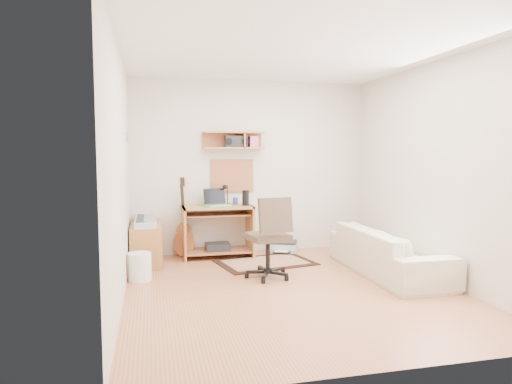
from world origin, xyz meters
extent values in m
cube|color=#BC754E|center=(0.00, 0.00, -0.01)|extent=(3.60, 4.00, 0.01)
cube|color=white|center=(0.00, 0.00, 2.60)|extent=(3.60, 4.00, 0.01)
cube|color=beige|center=(0.00, 2.00, 1.30)|extent=(3.60, 0.01, 2.60)
cube|color=beige|center=(-1.80, 0.00, 1.30)|extent=(0.01, 4.00, 2.60)
cube|color=beige|center=(1.80, 0.00, 1.30)|extent=(0.01, 4.00, 2.60)
cube|color=#B2763E|center=(-0.30, 1.88, 1.70)|extent=(0.90, 0.25, 0.26)
cube|color=tan|center=(-0.30, 1.98, 1.17)|extent=(0.64, 0.03, 0.49)
cube|color=#4C8CBF|center=(-1.79, 1.50, 1.72)|extent=(0.02, 0.20, 0.15)
cylinder|color=black|center=(-0.16, 1.68, 0.86)|extent=(0.10, 0.10, 0.22)
cylinder|color=#3541A0|center=(-0.28, 1.83, 0.80)|extent=(0.07, 0.07, 0.11)
cube|color=black|center=(-0.26, 1.87, 1.68)|extent=(0.33, 0.15, 0.17)
cube|color=tan|center=(0.02, 1.20, 0.01)|extent=(1.41, 1.09, 0.02)
cube|color=#B2763E|center=(-1.58, 1.55, 0.28)|extent=(0.40, 0.90, 0.55)
cube|color=#B2B5BA|center=(-1.58, 1.55, 0.59)|extent=(0.28, 0.89, 0.08)
cylinder|color=white|center=(-1.65, 0.72, 0.17)|extent=(0.33, 0.33, 0.33)
cube|color=#A5A8AA|center=(0.45, 1.80, 0.08)|extent=(0.52, 0.47, 0.16)
imported|color=beige|center=(1.38, 0.32, 0.38)|extent=(0.57, 1.94, 0.76)
camera|label=1|loc=(-1.50, -4.73, 1.52)|focal=31.69mm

